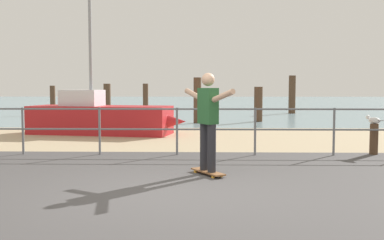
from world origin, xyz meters
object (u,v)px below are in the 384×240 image
(sailboat, at_px, (105,118))
(seagull, at_px, (374,120))
(bollard_short, at_px, (374,139))
(skateboarder, at_px, (208,116))
(skateboard, at_px, (208,172))

(sailboat, height_order, seagull, sailboat)
(sailboat, distance_m, seagull, 7.95)
(bollard_short, xyz_separation_m, seagull, (-0.01, 0.02, 0.42))
(sailboat, height_order, skateboarder, sailboat)
(skateboard, bearing_deg, skateboarder, -99.46)
(sailboat, relative_size, skateboard, 6.46)
(skateboard, xyz_separation_m, skateboarder, (-0.00, -0.00, 0.95))
(skateboarder, distance_m, seagull, 4.40)
(skateboarder, height_order, bollard_short, skateboarder)
(seagull, bearing_deg, bollard_short, -65.07)
(sailboat, xyz_separation_m, bollard_short, (6.83, -4.10, -0.17))
(bollard_short, bearing_deg, sailboat, 149.02)
(sailboat, distance_m, bollard_short, 7.96)
(skateboard, relative_size, seagull, 1.70)
(skateboard, distance_m, bollard_short, 4.40)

